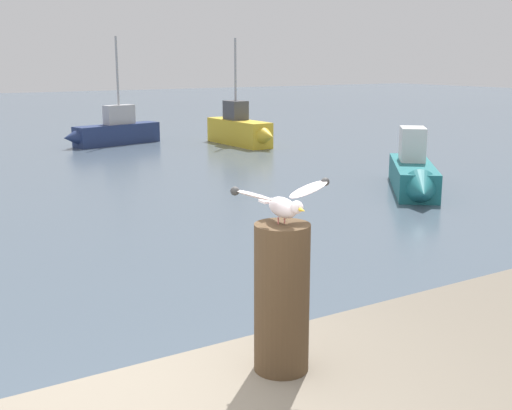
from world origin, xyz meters
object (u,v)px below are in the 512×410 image
object	(u,v)px
seagull	(283,202)
boat_teal	(414,174)
boat_yellow	(242,130)
mooring_post	(282,298)
boat_navy	(113,131)

from	to	relation	value
seagull	boat_teal	size ratio (longest dim) A/B	0.16
boat_yellow	boat_teal	size ratio (longest dim) A/B	1.06
mooring_post	boat_teal	world-z (taller)	mooring_post
boat_navy	boat_teal	xyz separation A→B (m)	(2.94, -11.86, -0.06)
boat_yellow	boat_navy	bearing A→B (deg)	146.75
boat_teal	boat_yellow	bearing A→B (deg)	84.28
boat_navy	boat_teal	distance (m)	12.22
mooring_post	seagull	bearing A→B (deg)	-93.86
seagull	mooring_post	bearing A→B (deg)	86.14
boat_navy	boat_yellow	distance (m)	4.63
boat_teal	mooring_post	bearing A→B (deg)	-138.56
mooring_post	seagull	xyz separation A→B (m)	(-0.00, -0.00, 0.50)
mooring_post	boat_yellow	size ratio (longest dim) A/B	0.21
seagull	boat_teal	world-z (taller)	seagull
boat_navy	boat_teal	world-z (taller)	boat_navy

